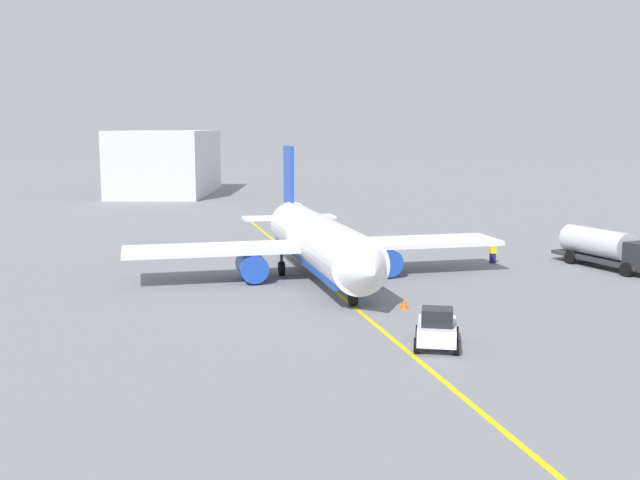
% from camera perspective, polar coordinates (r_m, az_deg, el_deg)
% --- Properties ---
extents(ground_plane, '(400.00, 400.00, 0.00)m').
position_cam_1_polar(ground_plane, '(58.03, 0.00, -2.93)').
color(ground_plane, slate).
extents(airplane, '(28.61, 29.57, 9.80)m').
position_cam_1_polar(airplane, '(58.00, -0.11, -0.21)').
color(airplane, white).
rests_on(airplane, ground).
extents(fuel_tanker, '(10.03, 6.31, 3.15)m').
position_cam_1_polar(fuel_tanker, '(66.40, 20.69, -0.52)').
color(fuel_tanker, '#2D2D33').
rests_on(fuel_tanker, ground).
extents(pushback_tug, '(3.87, 2.81, 2.20)m').
position_cam_1_polar(pushback_tug, '(40.56, 8.77, -6.60)').
color(pushback_tug, silver).
rests_on(pushback_tug, ground).
extents(refueling_worker, '(0.47, 0.59, 1.71)m').
position_cam_1_polar(refueling_worker, '(66.14, 12.84, -1.00)').
color(refueling_worker, navy).
rests_on(refueling_worker, ground).
extents(safety_cone_nose, '(0.59, 0.59, 0.65)m').
position_cam_1_polar(safety_cone_nose, '(48.89, 6.34, -4.77)').
color(safety_cone_nose, '#F2590F').
rests_on(safety_cone_nose, ground).
extents(distant_hangar, '(27.32, 15.10, 10.82)m').
position_cam_1_polar(distant_hangar, '(133.33, -11.46, 5.72)').
color(distant_hangar, silver).
rests_on(distant_hangar, ground).
extents(taxi_line_marking, '(78.18, 19.11, 0.01)m').
position_cam_1_polar(taxi_line_marking, '(58.03, 0.00, -2.92)').
color(taxi_line_marking, yellow).
rests_on(taxi_line_marking, ground).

